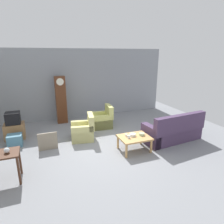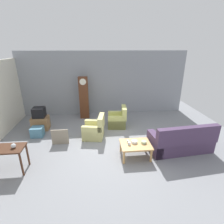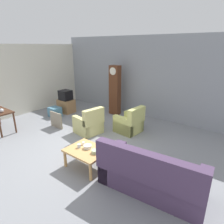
% 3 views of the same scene
% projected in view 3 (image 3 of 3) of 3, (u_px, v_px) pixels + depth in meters
% --- Properties ---
extents(ground_plane, '(10.40, 10.40, 0.00)m').
position_uv_depth(ground_plane, '(82.00, 148.00, 5.59)').
color(ground_plane, gray).
extents(garage_door_wall, '(8.40, 0.16, 3.20)m').
position_uv_depth(garage_door_wall, '(145.00, 77.00, 7.76)').
color(garage_door_wall, gray).
rests_on(garage_door_wall, ground_plane).
extents(pegboard_wall_left, '(0.12, 6.40, 2.88)m').
position_uv_depth(pegboard_wall_left, '(15.00, 81.00, 7.84)').
color(pegboard_wall_left, silver).
rests_on(pegboard_wall_left, ground_plane).
extents(couch_floral, '(2.17, 1.07, 1.04)m').
position_uv_depth(couch_floral, '(151.00, 177.00, 3.82)').
color(couch_floral, '#4C3856').
rests_on(couch_floral, ground_plane).
extents(armchair_olive_near, '(0.91, 0.88, 0.92)m').
position_uv_depth(armchair_olive_near, '(89.00, 124.00, 6.46)').
color(armchair_olive_near, '#CCC67A').
rests_on(armchair_olive_near, ground_plane).
extents(armchair_olive_far, '(0.86, 0.83, 0.92)m').
position_uv_depth(armchair_olive_far, '(130.00, 124.00, 6.54)').
color(armchair_olive_far, '#C6C96E').
rests_on(armchair_olive_far, ground_plane).
extents(coffee_table_wood, '(0.96, 0.76, 0.47)m').
position_uv_depth(coffee_table_wood, '(87.00, 152.00, 4.61)').
color(coffee_table_wood, tan).
rests_on(coffee_table_wood, ground_plane).
extents(grandfather_clock, '(0.44, 0.30, 2.06)m').
position_uv_depth(grandfather_clock, '(115.00, 90.00, 8.06)').
color(grandfather_clock, '#562D19').
rests_on(grandfather_clock, ground_plane).
extents(tv_stand_cabinet, '(0.68, 0.52, 0.57)m').
position_uv_depth(tv_stand_cabinet, '(66.00, 106.00, 8.51)').
color(tv_stand_cabinet, '#997047').
rests_on(tv_stand_cabinet, ground_plane).
extents(tv_crt, '(0.48, 0.44, 0.42)m').
position_uv_depth(tv_crt, '(65.00, 95.00, 8.35)').
color(tv_crt, black).
rests_on(tv_crt, tv_stand_cabinet).
extents(framed_picture_leaning, '(0.60, 0.05, 0.58)m').
position_uv_depth(framed_picture_leaning, '(56.00, 120.00, 6.89)').
color(framed_picture_leaning, gray).
rests_on(framed_picture_leaning, ground_plane).
extents(storage_box_blue, '(0.46, 0.41, 0.39)m').
position_uv_depth(storage_box_blue, '(55.00, 112.00, 8.03)').
color(storage_box_blue, teal).
rests_on(storage_box_blue, ground_plane).
extents(glass_dome_cloche, '(0.13, 0.13, 0.13)m').
position_uv_depth(glass_dome_cloche, '(2.00, 110.00, 6.24)').
color(glass_dome_cloche, silver).
rests_on(glass_dome_cloche, console_table_dark).
extents(cup_white_porcelain, '(0.07, 0.07, 0.07)m').
position_uv_depth(cup_white_porcelain, '(83.00, 143.00, 4.81)').
color(cup_white_porcelain, white).
rests_on(cup_white_porcelain, coffee_table_wood).
extents(cup_blue_rimmed, '(0.09, 0.09, 0.09)m').
position_uv_depth(cup_blue_rimmed, '(79.00, 146.00, 4.67)').
color(cup_blue_rimmed, silver).
rests_on(cup_blue_rimmed, coffee_table_wood).
extents(bowl_white_stacked, '(0.20, 0.20, 0.08)m').
position_uv_depth(bowl_white_stacked, '(88.00, 147.00, 4.65)').
color(bowl_white_stacked, white).
rests_on(bowl_white_stacked, coffee_table_wood).
extents(bowl_shallow_green, '(0.18, 0.18, 0.08)m').
position_uv_depth(bowl_shallow_green, '(95.00, 151.00, 4.44)').
color(bowl_shallow_green, '#B2C69E').
rests_on(bowl_shallow_green, coffee_table_wood).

